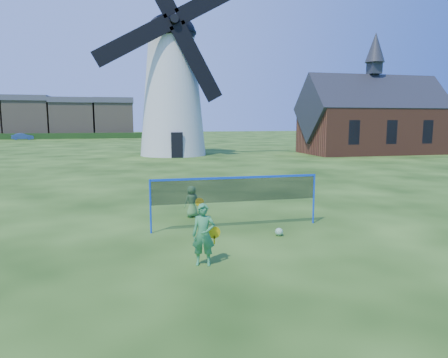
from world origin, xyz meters
TOP-DOWN VIEW (x-y plane):
  - ground at (0.00, 0.00)m, footprint 220.00×220.00m
  - windmill at (1.69, 27.05)m, footprint 13.65×6.00m
  - chapel at (20.74, 24.72)m, footprint 13.56×6.58m
  - badminton_net at (0.58, 0.57)m, footprint 5.05×0.05m
  - player_girl at (-0.93, -2.32)m, footprint 0.71×0.46m
  - player_boy at (-0.47, 2.27)m, footprint 0.66×0.50m
  - play_ball at (1.53, -0.52)m, footprint 0.22×0.22m
  - hedge at (-22.00, 66.00)m, footprint 62.00×0.80m
  - car_right at (-19.35, 63.19)m, footprint 3.55×1.82m

SIDE VIEW (x-z plane):
  - ground at x=0.00m, z-range 0.00..0.00m
  - play_ball at x=1.53m, z-range 0.00..0.22m
  - hedge at x=-22.00m, z-range 0.00..1.00m
  - player_boy at x=-0.47m, z-range 0.00..1.05m
  - car_right at x=-19.35m, z-range 0.00..1.11m
  - player_girl at x=-0.93m, z-range 0.00..1.38m
  - badminton_net at x=0.58m, z-range 0.36..1.91m
  - chapel at x=20.74m, z-range -2.51..8.96m
  - windmill at x=1.69m, z-range -2.89..15.51m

